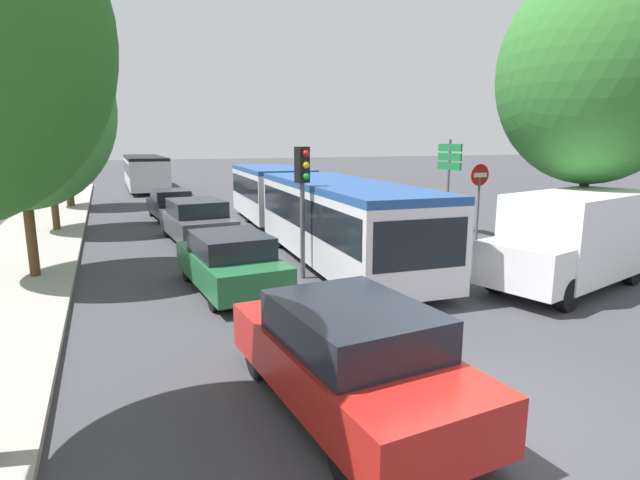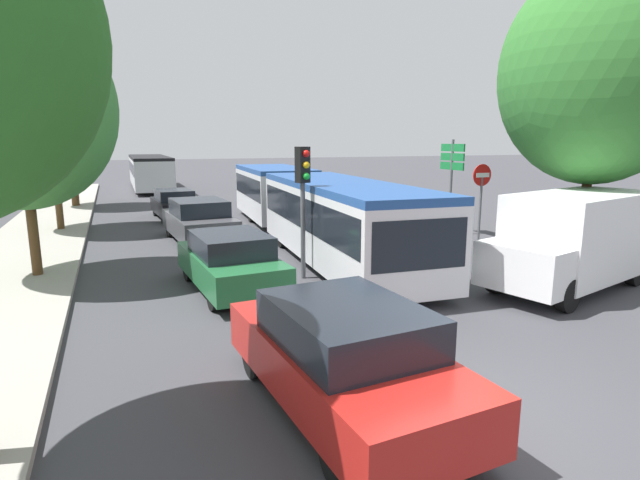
{
  "view_description": "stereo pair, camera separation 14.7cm",
  "coord_description": "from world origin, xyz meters",
  "px_view_note": "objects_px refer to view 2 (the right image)",
  "views": [
    {
      "loc": [
        -4.44,
        -4.89,
        3.53
      ],
      "look_at": [
        0.2,
        5.9,
        1.2
      ],
      "focal_mm": 28.0,
      "sensor_mm": 36.0,
      "label": 1
    },
    {
      "loc": [
        -4.31,
        -4.95,
        3.53
      ],
      "look_at": [
        0.2,
        5.9,
        1.2
      ],
      "focal_mm": 28.0,
      "sensor_mm": 36.0,
      "label": 2
    }
  ],
  "objects_px": {
    "tree_left_distant": "(71,128)",
    "tree_right_near": "(598,73)",
    "articulated_bus": "(307,203)",
    "queued_car_red": "(343,356)",
    "city_bus_rear": "(150,170)",
    "tree_left_mid": "(19,108)",
    "queued_car_black": "(174,204)",
    "queued_car_graphite": "(199,220)",
    "tree_left_far": "(47,114)",
    "direction_sign_post": "(452,167)",
    "queued_car_green": "(230,261)",
    "no_entry_sign": "(481,194)",
    "white_van": "(576,238)",
    "traffic_light": "(303,183)"
  },
  "relations": [
    {
      "from": "direction_sign_post",
      "to": "tree_left_distant",
      "type": "height_order",
      "value": "tree_left_distant"
    },
    {
      "from": "tree_left_distant",
      "to": "queued_car_green",
      "type": "bearing_deg",
      "value": -76.74
    },
    {
      "from": "white_van",
      "to": "tree_left_mid",
      "type": "distance_m",
      "value": 13.87
    },
    {
      "from": "direction_sign_post",
      "to": "queued_car_black",
      "type": "bearing_deg",
      "value": -40.75
    },
    {
      "from": "articulated_bus",
      "to": "tree_right_near",
      "type": "bearing_deg",
      "value": 46.41
    },
    {
      "from": "tree_left_distant",
      "to": "tree_right_near",
      "type": "distance_m",
      "value": 24.14
    },
    {
      "from": "city_bus_rear",
      "to": "tree_right_near",
      "type": "xyz_separation_m",
      "value": [
        9.42,
        -29.63,
        3.87
      ]
    },
    {
      "from": "traffic_light",
      "to": "tree_left_distant",
      "type": "height_order",
      "value": "tree_left_distant"
    },
    {
      "from": "queued_car_graphite",
      "to": "no_entry_sign",
      "type": "distance_m",
      "value": 9.67
    },
    {
      "from": "no_entry_sign",
      "to": "tree_left_distant",
      "type": "bearing_deg",
      "value": -142.77
    },
    {
      "from": "city_bus_rear",
      "to": "queued_car_graphite",
      "type": "relative_size",
      "value": 2.56
    },
    {
      "from": "queued_car_red",
      "to": "tree_left_far",
      "type": "xyz_separation_m",
      "value": [
        -4.73,
        16.36,
        3.81
      ]
    },
    {
      "from": "queued_car_green",
      "to": "tree_left_mid",
      "type": "relative_size",
      "value": 0.61
    },
    {
      "from": "queued_car_green",
      "to": "tree_left_mid",
      "type": "height_order",
      "value": "tree_left_mid"
    },
    {
      "from": "queued_car_graphite",
      "to": "white_van",
      "type": "height_order",
      "value": "white_van"
    },
    {
      "from": "queued_car_graphite",
      "to": "tree_left_far",
      "type": "relative_size",
      "value": 0.59
    },
    {
      "from": "articulated_bus",
      "to": "direction_sign_post",
      "type": "bearing_deg",
      "value": 86.63
    },
    {
      "from": "tree_left_mid",
      "to": "tree_left_distant",
      "type": "distance_m",
      "value": 15.24
    },
    {
      "from": "queued_car_graphite",
      "to": "queued_car_black",
      "type": "bearing_deg",
      "value": -1.95
    },
    {
      "from": "white_van",
      "to": "tree_left_far",
      "type": "xyz_separation_m",
      "value": [
        -12.31,
        13.4,
        3.32
      ]
    },
    {
      "from": "queued_car_green",
      "to": "tree_right_near",
      "type": "xyz_separation_m",
      "value": [
        9.6,
        -1.64,
        4.58
      ]
    },
    {
      "from": "traffic_light",
      "to": "no_entry_sign",
      "type": "height_order",
      "value": "traffic_light"
    },
    {
      "from": "tree_left_far",
      "to": "tree_left_distant",
      "type": "bearing_deg",
      "value": 87.97
    },
    {
      "from": "queued_car_red",
      "to": "traffic_light",
      "type": "height_order",
      "value": "traffic_light"
    },
    {
      "from": "tree_left_distant",
      "to": "tree_right_near",
      "type": "bearing_deg",
      "value": -54.91
    },
    {
      "from": "queued_car_green",
      "to": "tree_left_mid",
      "type": "xyz_separation_m",
      "value": [
        -4.42,
        2.86,
        3.62
      ]
    },
    {
      "from": "queued_car_black",
      "to": "direction_sign_post",
      "type": "relative_size",
      "value": 1.1
    },
    {
      "from": "queued_car_red",
      "to": "direction_sign_post",
      "type": "xyz_separation_m",
      "value": [
        9.18,
        9.99,
        1.81
      ]
    },
    {
      "from": "queued_car_graphite",
      "to": "tree_right_near",
      "type": "relative_size",
      "value": 0.54
    },
    {
      "from": "queued_car_black",
      "to": "queued_car_red",
      "type": "bearing_deg",
      "value": 176.72
    },
    {
      "from": "queued_car_green",
      "to": "no_entry_sign",
      "type": "distance_m",
      "value": 8.67
    },
    {
      "from": "city_bus_rear",
      "to": "white_van",
      "type": "bearing_deg",
      "value": -165.71
    },
    {
      "from": "queued_car_green",
      "to": "queued_car_red",
      "type": "bearing_deg",
      "value": 178.35
    },
    {
      "from": "queued_car_green",
      "to": "white_van",
      "type": "height_order",
      "value": "white_van"
    },
    {
      "from": "queued_car_graphite",
      "to": "tree_left_far",
      "type": "xyz_separation_m",
      "value": [
        -4.83,
        4.11,
        3.79
      ]
    },
    {
      "from": "tree_left_mid",
      "to": "tree_right_near",
      "type": "relative_size",
      "value": 0.83
    },
    {
      "from": "queued_car_black",
      "to": "white_van",
      "type": "height_order",
      "value": "white_van"
    },
    {
      "from": "queued_car_black",
      "to": "queued_car_green",
      "type": "bearing_deg",
      "value": 175.93
    },
    {
      "from": "articulated_bus",
      "to": "queued_car_red",
      "type": "bearing_deg",
      "value": -14.12
    },
    {
      "from": "city_bus_rear",
      "to": "tree_left_mid",
      "type": "xyz_separation_m",
      "value": [
        -4.6,
        -25.13,
        2.91
      ]
    },
    {
      "from": "queued_car_green",
      "to": "no_entry_sign",
      "type": "xyz_separation_m",
      "value": [
        8.49,
        1.31,
        1.16
      ]
    },
    {
      "from": "queued_car_red",
      "to": "queued_car_green",
      "type": "bearing_deg",
      "value": -1.65
    },
    {
      "from": "queued_car_black",
      "to": "tree_left_far",
      "type": "relative_size",
      "value": 0.52
    },
    {
      "from": "articulated_bus",
      "to": "tree_left_far",
      "type": "distance_m",
      "value": 10.55
    },
    {
      "from": "queued_car_black",
      "to": "no_entry_sign",
      "type": "distance_m",
      "value": 13.89
    },
    {
      "from": "white_van",
      "to": "tree_left_mid",
      "type": "height_order",
      "value": "tree_left_mid"
    },
    {
      "from": "traffic_light",
      "to": "queued_car_green",
      "type": "bearing_deg",
      "value": -97.74
    },
    {
      "from": "tree_left_far",
      "to": "tree_left_distant",
      "type": "relative_size",
      "value": 1.12
    },
    {
      "from": "queued_car_red",
      "to": "tree_left_distant",
      "type": "height_order",
      "value": "tree_left_distant"
    },
    {
      "from": "traffic_light",
      "to": "white_van",
      "type": "bearing_deg",
      "value": 42.87
    }
  ]
}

